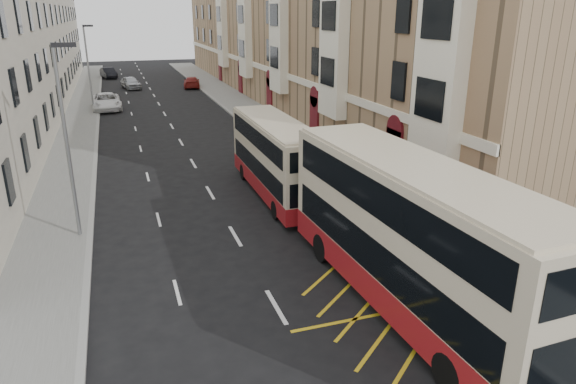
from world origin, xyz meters
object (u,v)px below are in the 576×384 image
object	(u,v)px
pedestrian_mid	(506,242)
street_lamp_near	(67,133)
car_silver	(131,83)
street_lamp_far	(89,64)
double_decker_front	(411,236)
pedestrian_far	(434,245)
double_decker_rear	(277,158)
white_van	(106,102)
car_red	(192,82)
car_dark	(108,73)

from	to	relation	value
pedestrian_mid	street_lamp_near	bearing A→B (deg)	157.71
pedestrian_mid	car_silver	size ratio (longest dim) A/B	0.35
street_lamp_far	double_decker_front	size ratio (longest dim) A/B	0.64
double_decker_front	pedestrian_far	size ratio (longest dim) A/B	6.89
street_lamp_far	double_decker_rear	xyz separation A→B (m)	(9.67, -27.52, -2.60)
car_silver	white_van	bearing A→B (deg)	-113.29
pedestrian_mid	car_silver	xyz separation A→B (m)	(-11.55, 54.43, -0.17)
pedestrian_mid	white_van	distance (m)	42.44
street_lamp_far	pedestrian_far	world-z (taller)	street_lamp_far
pedestrian_mid	white_van	size ratio (longest dim) A/B	0.27
pedestrian_far	car_silver	xyz separation A→B (m)	(-8.61, 54.00, -0.28)
street_lamp_far	double_decker_rear	world-z (taller)	street_lamp_far
pedestrian_mid	white_van	bearing A→B (deg)	114.37
double_decker_front	car_silver	size ratio (longest dim) A/B	2.73
double_decker_rear	pedestrian_far	distance (m)	10.41
double_decker_rear	double_decker_front	bearing A→B (deg)	-85.90
double_decker_front	street_lamp_far	bearing A→B (deg)	102.80
double_decker_rear	white_van	distance (m)	30.77
street_lamp_far	car_red	world-z (taller)	street_lamp_far
double_decker_front	pedestrian_mid	xyz separation A→B (m)	(5.17, 1.40, -1.56)
double_decker_front	car_red	xyz separation A→B (m)	(1.08, 54.38, -1.80)
double_decker_rear	car_dark	world-z (taller)	double_decker_rear
double_decker_rear	car_red	size ratio (longest dim) A/B	2.09
car_red	pedestrian_far	bearing A→B (deg)	99.84
double_decker_rear	car_red	xyz separation A→B (m)	(1.88, 42.63, -1.34)
car_silver	car_dark	distance (m)	12.81
car_silver	car_dark	xyz separation A→B (m)	(-2.62, 12.54, -0.01)
car_dark	car_red	distance (m)	17.24
street_lamp_near	double_decker_front	bearing A→B (deg)	-41.50
street_lamp_near	white_van	distance (m)	32.28
pedestrian_mid	double_decker_front	bearing A→B (deg)	-160.46
double_decker_front	double_decker_rear	bearing A→B (deg)	91.77
street_lamp_near	car_dark	bearing A→B (deg)	88.58
street_lamp_far	double_decker_rear	size ratio (longest dim) A/B	0.80
pedestrian_far	car_red	distance (m)	52.56
pedestrian_far	pedestrian_mid	bearing A→B (deg)	-177.86
car_red	double_decker_rear	bearing A→B (deg)	96.06
pedestrian_mid	car_dark	world-z (taller)	pedestrian_mid
pedestrian_mid	pedestrian_far	size ratio (longest dim) A/B	0.88
street_lamp_far	pedestrian_mid	world-z (taller)	street_lamp_far
street_lamp_near	pedestrian_far	distance (m)	15.14
car_silver	street_lamp_far	bearing A→B (deg)	-115.73
car_red	car_silver	bearing A→B (deg)	-2.44
street_lamp_near	car_dark	distance (m)	59.25
pedestrian_far	car_silver	world-z (taller)	pedestrian_far
pedestrian_mid	car_red	distance (m)	53.14
street_lamp_near	car_silver	world-z (taller)	street_lamp_near
street_lamp_far	white_van	distance (m)	4.48
car_red	street_lamp_near	bearing A→B (deg)	84.22
pedestrian_mid	double_decker_rear	bearing A→B (deg)	124.38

